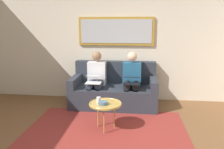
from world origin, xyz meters
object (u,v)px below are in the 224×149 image
(coffee_table, at_px, (105,104))
(laptop_black, at_px, (131,80))
(framed_mirror, at_px, (116,31))
(bowl, at_px, (103,103))
(couch, at_px, (114,90))
(person_right, at_px, (96,77))
(cup, at_px, (99,100))
(person_left, at_px, (132,78))
(laptop_white, at_px, (94,79))

(coffee_table, bearing_deg, laptop_black, -113.71)
(coffee_table, height_order, laptop_black, laptop_black)
(framed_mirror, xyz_separation_m, bowl, (0.05, 1.67, -1.08))
(framed_mirror, relative_size, coffee_table, 3.14)
(couch, distance_m, laptop_black, 0.58)
(person_right, bearing_deg, cup, 102.15)
(couch, bearing_deg, cup, 83.55)
(person_right, bearing_deg, laptop_black, 161.39)
(couch, xyz_separation_m, cup, (0.13, 1.18, 0.18))
(cup, height_order, person_right, person_right)
(couch, xyz_separation_m, laptop_black, (-0.37, 0.32, 0.31))
(laptop_black, bearing_deg, coffee_table, 66.29)
(bowl, xyz_separation_m, laptop_black, (-0.42, -0.96, 0.15))
(couch, bearing_deg, coffee_table, 89.08)
(cup, height_order, person_left, person_left)
(couch, relative_size, coffee_table, 3.36)
(cup, xyz_separation_m, laptop_white, (0.24, -0.87, 0.14))
(person_left, height_order, person_right, same)
(laptop_white, bearing_deg, person_right, -90.00)
(couch, distance_m, person_left, 0.48)
(couch, relative_size, person_left, 1.56)
(bowl, bearing_deg, person_left, -109.20)
(couch, height_order, person_left, person_left)
(laptop_black, bearing_deg, person_right, -18.61)
(coffee_table, distance_m, person_left, 1.23)
(couch, relative_size, laptop_white, 5.03)
(bowl, relative_size, person_right, 0.13)
(laptop_white, bearing_deg, cup, 105.43)
(person_left, distance_m, laptop_white, 0.79)
(laptop_black, relative_size, person_right, 0.29)
(framed_mirror, height_order, cup, framed_mirror)
(cup, bearing_deg, person_right, -77.85)
(person_left, relative_size, person_right, 1.00)
(couch, height_order, bowl, couch)
(framed_mirror, xyz_separation_m, person_left, (-0.37, 0.46, -0.94))
(cup, distance_m, bowl, 0.13)
(laptop_black, distance_m, person_right, 0.79)
(bowl, height_order, laptop_black, laptop_black)
(couch, height_order, cup, couch)
(person_left, relative_size, laptop_white, 3.23)
(cup, relative_size, laptop_white, 0.25)
(couch, xyz_separation_m, coffee_table, (0.02, 1.22, 0.12))
(laptop_black, distance_m, laptop_white, 0.75)
(framed_mirror, height_order, bowl, framed_mirror)
(coffee_table, distance_m, laptop_white, 0.99)
(framed_mirror, distance_m, cup, 1.90)
(bowl, relative_size, person_left, 0.13)
(laptop_black, bearing_deg, couch, -40.54)
(framed_mirror, relative_size, cup, 18.45)
(coffee_table, bearing_deg, framed_mirror, -90.69)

